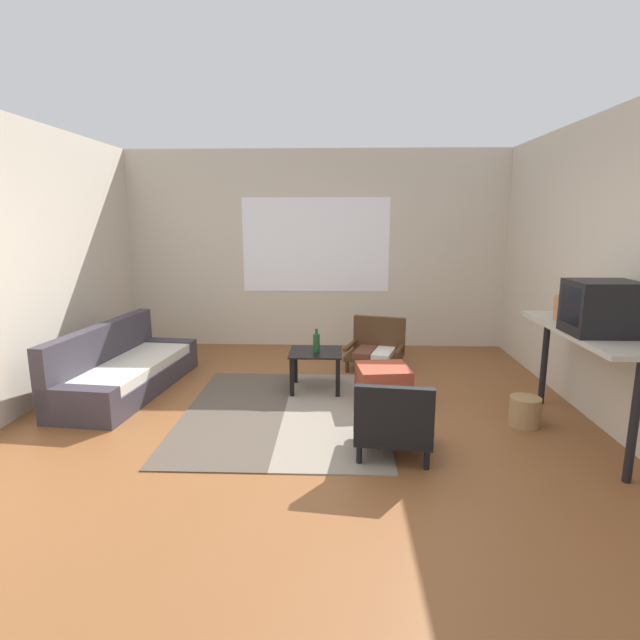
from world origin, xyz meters
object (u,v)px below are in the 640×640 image
Objects in this scene: ottoman_orange at (383,385)px; console_shelf at (586,341)px; armchair_by_window at (376,346)px; armchair_striped_foreground at (394,423)px; couch at (124,371)px; crt_television at (602,308)px; glass_bottle at (316,342)px; wicker_basket at (525,411)px; clay_vase at (569,307)px; coffee_table at (316,360)px.

ottoman_orange is 1.82m from console_shelf.
armchair_by_window is 2.50m from console_shelf.
ottoman_orange is at bearing 89.05° from armchair_striped_foreground.
couch reaches higher than armchair_by_window.
glass_bottle is at bearing 151.15° from crt_television.
clay_vase is at bearing 23.31° from wicker_basket.
coffee_table is 1.09m from armchair_by_window.
glass_bottle reaches higher than wicker_basket.
armchair_by_window is 2.72m from crt_television.
glass_bottle is 0.95× the size of wicker_basket.
couch is 4.14× the size of ottoman_orange.
coffee_table is at bearing 111.34° from glass_bottle.
armchair_striped_foreground is at bearing -90.95° from ottoman_orange.
armchair_by_window is (2.71, 0.93, 0.05)m from couch.
coffee_table is at bearing 2.85° from couch.
wicker_basket is at bearing -22.40° from ottoman_orange.
armchair_striped_foreground is 2.44× the size of wicker_basket.
couch is 8.00× the size of glass_bottle.
coffee_table is at bearing 162.58° from clay_vase.
armchair_striped_foreground is (0.65, -1.49, -0.06)m from coffee_table.
clay_vase is at bearing -16.97° from glass_bottle.
glass_bottle is (-0.69, -0.86, 0.26)m from armchair_by_window.
armchair_striped_foreground reaches higher than coffee_table.
armchair_striped_foreground is at bearing -164.78° from console_shelf.
wicker_basket is (-0.36, -0.15, -0.90)m from clay_vase.
crt_television is 2.60m from glass_bottle.
clay_vase is (0.00, 0.54, -0.09)m from crt_television.
ottoman_orange is 0.30× the size of console_shelf.
console_shelf is 4.65× the size of clay_vase.
console_shelf is 2.47m from glass_bottle.
armchair_striped_foreground is at bearing -152.53° from wicker_basket.
clay_vase is (4.24, -0.60, 0.82)m from couch.
coffee_table is at bearing 155.46° from wicker_basket.
couch reaches higher than glass_bottle.
crt_television is 1.83× the size of wicker_basket.
armchair_by_window is at bearing 126.37° from crt_television.
armchair_by_window is at bearing 88.98° from armchair_striped_foreground.
couch is 3.69× the size of coffee_table.
wicker_basket is (1.17, -1.69, -0.14)m from armchair_by_window.
ottoman_orange is 2.02m from crt_television.
armchair_by_window is 1.57× the size of ottoman_orange.
armchair_striped_foreground is 1.33× the size of ottoman_orange.
armchair_striped_foreground reaches higher than wicker_basket.
glass_bottle is 2.08m from wicker_basket.
couch is at bearing 152.52° from armchair_striped_foreground.
armchair_striped_foreground is 1.33× the size of crt_television.
coffee_table is 0.34× the size of console_shelf.
couch is 4.16× the size of crt_television.
coffee_table is 0.78m from ottoman_orange.
clay_vase is at bearing 89.67° from crt_television.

